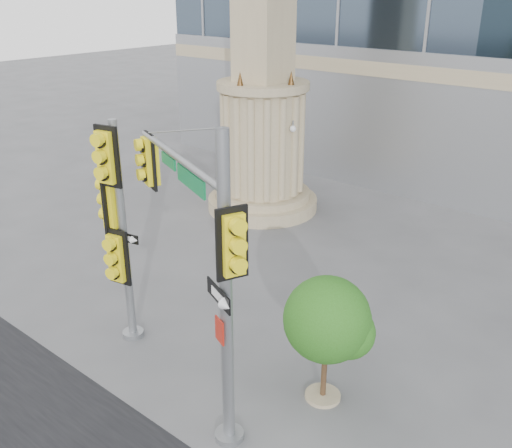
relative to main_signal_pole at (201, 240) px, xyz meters
The scene contains 5 objects.
ground 4.05m from the main_signal_pole, 119.95° to the left, with size 120.00×120.00×0.00m, color #545456.
monument 11.91m from the main_signal_pole, 123.38° to the left, with size 4.40×4.40×16.60m.
main_signal_pole is the anchor object (origin of this frame).
secondary_signal_pole 3.43m from the main_signal_pole, behind, with size 1.04×0.75×5.68m.
street_tree 3.26m from the main_signal_pole, 43.92° to the left, with size 1.89×1.84×2.94m.
Camera 1 is at (7.68, -7.82, 8.46)m, focal length 40.00 mm.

